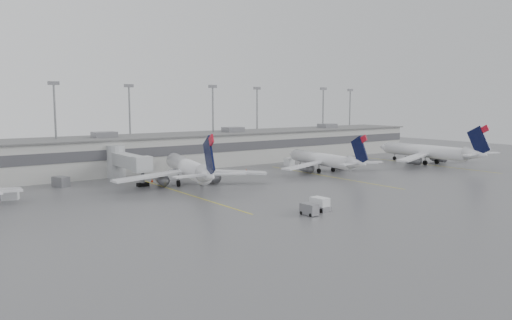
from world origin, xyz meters
TOP-DOWN VIEW (x-y plane):
  - ground at (0.00, 0.00)m, footprint 260.00×260.00m
  - terminal at (-0.01, 57.98)m, footprint 152.00×17.00m
  - light_masts at (0.00, 63.75)m, footprint 142.40×8.00m
  - jet_bridge_right at (-20.50, 45.72)m, footprint 4.00×17.20m
  - stand_markings at (-0.00, 24.00)m, footprint 105.25×40.00m
  - jet_mid_left at (-12.60, 31.85)m, footprint 29.32×33.29m
  - jet_mid_right at (21.43, 29.40)m, footprint 26.03×29.34m
  - jet_far_right at (53.61, 23.90)m, footprint 30.21×33.93m
  - baggage_tug at (-7.92, 0.12)m, footprint 2.20×3.25m
  - baggage_cart at (-11.12, -1.08)m, footprint 1.64×2.69m
  - gse_uld_a at (-43.67, 36.69)m, footprint 2.95×2.48m
  - gse_uld_b at (-10.97, 41.18)m, footprint 3.13×2.52m
  - gse_uld_c at (22.90, 43.93)m, footprint 3.00×2.42m
  - gse_loader at (-33.32, 45.03)m, footprint 2.96×3.61m
  - cone_b at (-16.86, 39.79)m, footprint 0.47×0.47m
  - cone_c at (6.86, 40.27)m, footprint 0.48×0.48m
  - cone_d at (54.95, 29.59)m, footprint 0.40×0.40m

SIDE VIEW (x-z plane):
  - ground at x=0.00m, z-range 0.00..0.00m
  - stand_markings at x=0.00m, z-range 0.00..0.01m
  - cone_d at x=54.95m, z-range 0.00..0.64m
  - cone_b at x=-16.86m, z-range 0.00..0.74m
  - cone_c at x=6.86m, z-range 0.00..0.76m
  - baggage_tug at x=-7.92m, z-range -0.22..1.80m
  - baggage_cart at x=-11.12m, z-range 0.04..1.71m
  - gse_uld_a at x=-43.67m, z-range 0.00..1.77m
  - gse_uld_c at x=22.90m, z-range 0.00..1.85m
  - gse_uld_b at x=-10.97m, z-range 0.00..1.92m
  - gse_loader at x=-33.32m, z-range 0.00..1.94m
  - jet_mid_right at x=21.43m, z-range -1.80..7.71m
  - jet_far_right at x=53.61m, z-range -2.08..8.90m
  - jet_mid_left at x=-12.60m, z-range -2.08..8.91m
  - jet_bridge_right at x=-20.50m, z-range 0.37..7.37m
  - terminal at x=-0.01m, z-range -0.55..8.90m
  - light_masts at x=0.00m, z-range 1.73..22.33m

